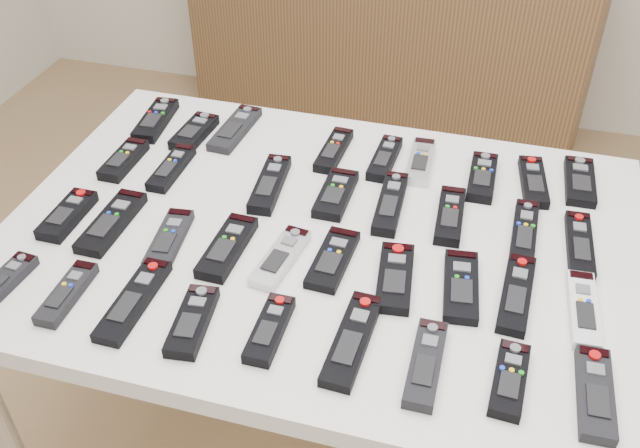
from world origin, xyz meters
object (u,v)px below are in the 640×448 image
(remote_1, at_px, (194,132))
(remote_21, at_px, (281,258))
(remote_9, at_px, (124,160))
(remote_28, at_px, (67,293))
(remote_14, at_px, (450,216))
(remote_11, at_px, (270,184))
(remote_10, at_px, (172,168))
(remote_2, at_px, (235,129))
(remote_6, at_px, (482,177))
(remote_8, at_px, (580,181))
(remote_31, at_px, (270,329))
(remote_29, at_px, (134,300))
(remote_34, at_px, (510,380))
(remote_27, at_px, (4,281))
(remote_33, at_px, (426,364))
(remote_17, at_px, (67,215))
(remote_23, at_px, (395,278))
(remote_24, at_px, (461,286))
(remote_12, at_px, (336,194))
(remote_4, at_px, (385,158))
(remote_26, at_px, (583,310))
(remote_30, at_px, (192,321))
(table, at_px, (320,254))
(remote_16, at_px, (580,245))
(remote_15, at_px, (524,233))
(remote_25, at_px, (516,294))
(remote_5, at_px, (420,162))
(remote_13, at_px, (390,203))
(remote_20, at_px, (227,247))
(remote_0, at_px, (156,120))
(remote_7, at_px, (533,182))
(remote_22, at_px, (333,259))
(remote_32, at_px, (352,340))
(remote_35, at_px, (595,393))

(remote_1, xyz_separation_m, remote_21, (0.33, -0.37, -0.00))
(remote_9, bearing_deg, remote_28, -75.06)
(remote_14, distance_m, remote_28, 0.74)
(remote_1, xyz_separation_m, remote_11, (0.24, -0.15, 0.00))
(remote_10, bearing_deg, remote_2, 68.93)
(remote_6, distance_m, remote_8, 0.21)
(remote_2, xyz_separation_m, remote_31, (0.29, -0.59, 0.00))
(remote_29, height_order, remote_34, remote_34)
(remote_21, distance_m, remote_27, 0.50)
(remote_33, bearing_deg, remote_17, 165.73)
(remote_23, bearing_deg, remote_24, -1.79)
(remote_33, height_order, remote_34, remote_33)
(remote_12, distance_m, remote_21, 0.23)
(remote_4, xyz_separation_m, remote_26, (0.42, -0.37, -0.00))
(remote_2, distance_m, remote_30, 0.63)
(remote_17, bearing_deg, remote_6, 24.39)
(remote_28, bearing_deg, remote_33, 0.01)
(remote_8, height_order, remote_17, remote_17)
(remote_4, distance_m, remote_31, 0.56)
(remote_4, height_order, remote_14, same)
(remote_1, height_order, remote_26, remote_1)
(table, bearing_deg, remote_16, 9.83)
(remote_4, xyz_separation_m, remote_12, (-0.07, -0.16, -0.00))
(remote_17, bearing_deg, remote_16, 10.51)
(remote_30, distance_m, remote_33, 0.40)
(remote_15, height_order, remote_34, same)
(remote_16, distance_m, remote_25, 0.20)
(remote_14, distance_m, remote_17, 0.77)
(remote_5, height_order, remote_26, remote_5)
(remote_13, bearing_deg, remote_8, 24.24)
(remote_2, distance_m, remote_20, 0.44)
(remote_1, xyz_separation_m, remote_31, (0.37, -0.55, 0.00))
(remote_6, bearing_deg, remote_16, -41.52)
(remote_12, height_order, remote_28, same)
(remote_6, distance_m, remote_27, 0.98)
(remote_0, xyz_separation_m, remote_26, (0.99, -0.38, -0.00))
(remote_31, bearing_deg, remote_17, 159.18)
(remote_7, distance_m, remote_24, 0.38)
(remote_20, distance_m, remote_28, 0.30)
(remote_12, height_order, remote_29, remote_12)
(remote_1, xyz_separation_m, remote_27, (-0.12, -0.57, -0.00))
(remote_1, height_order, remote_21, remote_1)
(remote_9, xyz_separation_m, remote_10, (0.12, 0.00, -0.00))
(remote_22, distance_m, remote_32, 0.20)
(remote_14, distance_m, remote_21, 0.36)
(remote_22, relative_size, remote_26, 0.93)
(remote_1, bearing_deg, remote_35, -27.12)
(remote_23, bearing_deg, remote_15, 34.50)
(remote_32, bearing_deg, remote_23, 79.17)
(remote_10, height_order, remote_34, same)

